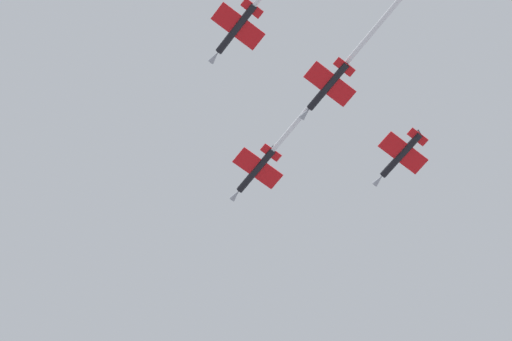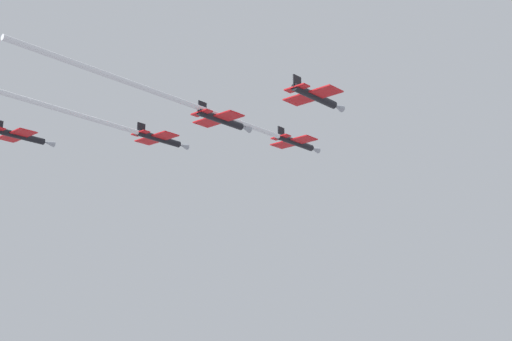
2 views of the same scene
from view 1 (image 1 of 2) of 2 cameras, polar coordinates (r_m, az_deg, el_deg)
The scene contains 3 objects.
jet_lead at distance 146.53m, azimuth 4.77°, elevation 5.66°, with size 31.33×62.47×2.71m.
jet_starboard_inner at distance 151.82m, azimuth 10.07°, elevation 0.99°, with size 9.91×12.70×2.71m.
jet_port_outer at distance 145.67m, azimuth 5.00°, elevation 5.81°, with size 9.91×12.70×2.71m.
Camera 1 is at (-4.87, 70.45, 3.93)m, focal length 57.02 mm.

